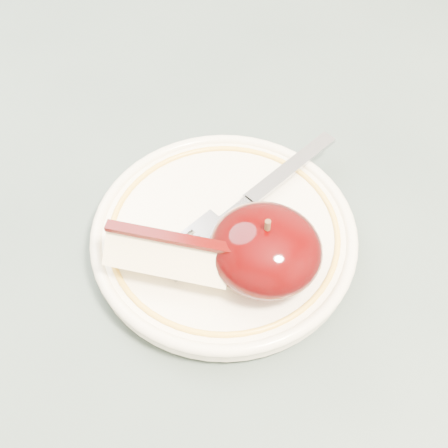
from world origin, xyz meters
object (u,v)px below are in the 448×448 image
(apple_half, at_px, (265,250))
(fork, at_px, (248,202))
(plate, at_px, (224,235))
(table, at_px, (207,275))

(apple_half, xyz_separation_m, fork, (-0.03, 0.05, -0.02))
(plate, relative_size, apple_half, 2.53)
(table, xyz_separation_m, apple_half, (0.06, -0.04, 0.13))
(apple_half, bearing_deg, fork, 121.46)
(table, height_order, fork, fork)
(table, relative_size, apple_half, 11.67)
(table, bearing_deg, plate, -40.06)
(plate, relative_size, fork, 1.13)
(plate, bearing_deg, fork, 75.15)
(table, distance_m, apple_half, 0.15)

